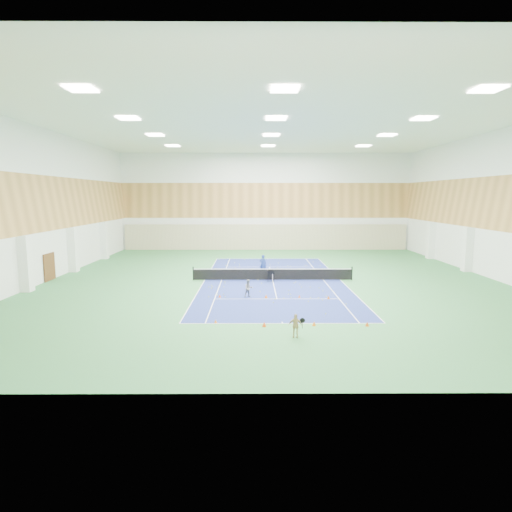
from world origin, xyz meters
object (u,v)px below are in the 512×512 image
(tennis_net, at_px, (273,273))
(child_court, at_px, (249,288))
(coach, at_px, (263,264))
(child_apron, at_px, (295,326))
(ball_cart, at_px, (271,276))

(tennis_net, bearing_deg, child_court, -107.79)
(tennis_net, xyz_separation_m, coach, (-0.72, 3.00, 0.28))
(child_court, height_order, child_apron, child_court)
(coach, height_order, child_court, coach)
(tennis_net, height_order, child_apron, child_apron)
(child_apron, distance_m, ball_cart, 13.50)
(ball_cart, bearing_deg, coach, 100.02)
(child_apron, bearing_deg, tennis_net, 98.80)
(tennis_net, xyz_separation_m, child_court, (-1.87, -5.84, 0.05))
(child_apron, xyz_separation_m, ball_cart, (-0.63, 13.49, -0.10))
(child_court, relative_size, child_apron, 1.04)
(child_court, relative_size, ball_cart, 1.27)
(coach, height_order, ball_cart, coach)
(coach, bearing_deg, child_court, 89.53)
(coach, relative_size, child_apron, 1.44)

